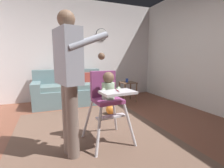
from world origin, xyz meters
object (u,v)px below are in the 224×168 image
at_px(couch, 70,91).
at_px(adult_standing, 69,77).
at_px(high_chair, 107,93).
at_px(sippy_cup, 127,80).
at_px(side_table, 128,87).
at_px(toy_ball, 111,110).
at_px(wall_clock, 102,34).

height_order(couch, adult_standing, adult_standing).
xyz_separation_m(high_chair, sippy_cup, (1.23, 1.85, -0.12)).
relative_size(couch, side_table, 3.32).
relative_size(toy_ball, sippy_cup, 1.96).
distance_m(high_chair, wall_clock, 3.03).
height_order(adult_standing, sippy_cup, adult_standing).
bearing_deg(high_chair, adult_standing, -80.12).
xyz_separation_m(adult_standing, sippy_cup, (1.73, 1.98, -0.37)).
distance_m(high_chair, side_table, 2.26).
xyz_separation_m(adult_standing, side_table, (1.77, 1.98, -0.56)).
bearing_deg(adult_standing, toy_ball, 36.59).
distance_m(side_table, sippy_cup, 0.19).
distance_m(adult_standing, sippy_cup, 2.66).
bearing_deg(wall_clock, sippy_cup, -62.83).
bearing_deg(sippy_cup, high_chair, -123.54).
bearing_deg(side_table, high_chair, -124.21).
bearing_deg(toy_ball, sippy_cup, 46.02).
xyz_separation_m(toy_ball, side_table, (0.82, 0.81, 0.28)).
relative_size(couch, sippy_cup, 17.25).
bearing_deg(side_table, sippy_cup, 180.00).
bearing_deg(wall_clock, adult_standing, -114.91).
relative_size(side_table, sippy_cup, 5.20).
height_order(adult_standing, wall_clock, wall_clock).
height_order(high_chair, wall_clock, wall_clock).
distance_m(couch, high_chair, 2.25).
distance_m(toy_ball, side_table, 1.18).
bearing_deg(toy_ball, high_chair, -113.08).
bearing_deg(toy_ball, wall_clock, 77.80).
bearing_deg(adult_standing, side_table, 34.01).
bearing_deg(adult_standing, couch, 69.03).
height_order(adult_standing, toy_ball, adult_standing).
bearing_deg(high_chair, toy_ball, 152.41).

